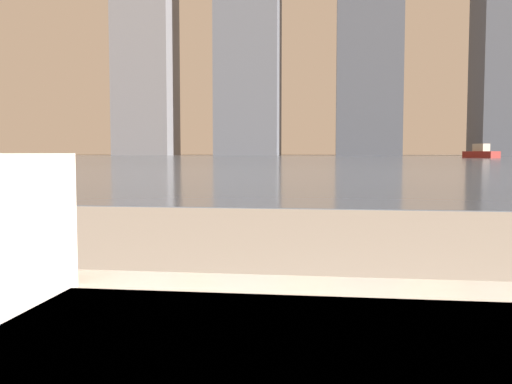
{
  "coord_description": "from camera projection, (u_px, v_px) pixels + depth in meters",
  "views": [
    {
      "loc": [
        0.36,
        0.23,
        0.68
      ],
      "look_at": [
        0.02,
        2.76,
        0.5
      ],
      "focal_mm": 40.0,
      "sensor_mm": 36.0,
      "label": 1
    }
  ],
  "objects": [
    {
      "name": "skyline_tower_0",
      "position": [
        145.0,
        38.0,
        119.97
      ],
      "size": [
        11.98,
        10.34,
        49.35
      ],
      "color": "slate",
      "rests_on": "ground_plane"
    },
    {
      "name": "skyline_tower_1",
      "position": [
        248.0,
        3.0,
        116.61
      ],
      "size": [
        12.91,
        10.24,
        62.34
      ],
      "color": "slate",
      "rests_on": "ground_plane"
    },
    {
      "name": "skyline_tower_3",
      "position": [
        494.0,
        8.0,
        110.4
      ],
      "size": [
        6.11,
        13.28,
        57.27
      ],
      "color": "#4C515B",
      "rests_on": "ground_plane"
    },
    {
      "name": "skyline_tower_2",
      "position": [
        369.0,
        22.0,
        113.69
      ],
      "size": [
        12.7,
        11.01,
        53.25
      ],
      "color": "#4C515B",
      "rests_on": "ground_plane"
    },
    {
      "name": "harbor_water",
      "position": [
        329.0,
        158.0,
        61.16
      ],
      "size": [
        180.0,
        110.0,
        0.01
      ],
      "color": "slate",
      "rests_on": "ground_plane"
    },
    {
      "name": "harbor_boat_2",
      "position": [
        481.0,
        153.0,
        66.54
      ],
      "size": [
        3.59,
        4.56,
        1.66
      ],
      "color": "maroon",
      "rests_on": "harbor_water"
    }
  ]
}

